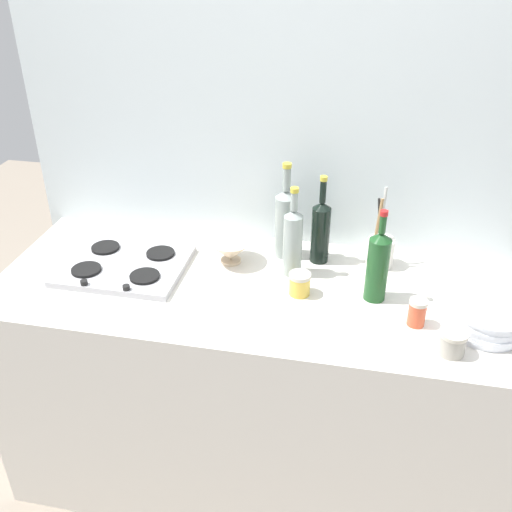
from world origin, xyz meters
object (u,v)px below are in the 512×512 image
wine_bottle_rightmost (286,221)px  condiment_jar_front (300,284)px  condiment_jar_spare (452,342)px  wine_bottle_leftmost (293,241)px  wine_bottle_mid_right (321,230)px  mixing_bowl (230,250)px  condiment_jar_rear (417,312)px  stovetop_hob (125,265)px  utensil_crock (380,250)px  plate_stack (488,321)px  wine_bottle_mid_left (378,265)px

wine_bottle_rightmost → condiment_jar_front: bearing=-70.1°
condiment_jar_spare → wine_bottle_leftmost: bearing=146.4°
wine_bottle_mid_right → mixing_bowl: 0.33m
wine_bottle_leftmost → condiment_jar_rear: wine_bottle_leftmost is taller
stovetop_hob → condiment_jar_front: 0.63m
wine_bottle_rightmost → wine_bottle_mid_right: bearing=-7.0°
wine_bottle_leftmost → condiment_jar_spare: bearing=-33.6°
mixing_bowl → wine_bottle_rightmost: bearing=26.2°
mixing_bowl → condiment_jar_rear: same height
wine_bottle_rightmost → utensil_crock: 0.35m
stovetop_hob → wine_bottle_leftmost: 0.61m
condiment_jar_rear → condiment_jar_spare: size_ratio=1.11×
wine_bottle_mid_right → wine_bottle_rightmost: (-0.13, 0.02, 0.01)m
utensil_crock → condiment_jar_front: bearing=-136.4°
plate_stack → utensil_crock: bearing=134.4°
mixing_bowl → wine_bottle_leftmost: bearing=-7.7°
stovetop_hob → condiment_jar_front: bearing=-3.2°
plate_stack → utensil_crock: utensil_crock is taller
plate_stack → condiment_jar_spare: bearing=-132.3°
plate_stack → condiment_jar_front: bearing=171.2°
wine_bottle_mid_right → mixing_bowl: wine_bottle_mid_right is taller
plate_stack → mixing_bowl: mixing_bowl is taller
stovetop_hob → wine_bottle_leftmost: wine_bottle_leftmost is taller
wine_bottle_mid_right → condiment_jar_front: wine_bottle_mid_right is taller
utensil_crock → condiment_jar_spare: (0.21, -0.46, -0.02)m
plate_stack → condiment_jar_spare: 0.17m
wine_bottle_mid_right → mixing_bowl: bearing=-166.6°
utensil_crock → condiment_jar_rear: size_ratio=3.32×
condiment_jar_spare → utensil_crock: bearing=114.9°
stovetop_hob → condiment_jar_spare: (1.10, -0.25, 0.02)m
wine_bottle_mid_right → condiment_jar_rear: size_ratio=3.71×
wine_bottle_mid_left → utensil_crock: bearing=87.1°
wine_bottle_rightmost → condiment_jar_front: 0.28m
wine_bottle_mid_right → utensil_crock: (0.22, 0.01, -0.06)m
wine_bottle_mid_left → wine_bottle_rightmost: wine_bottle_rightmost is taller
wine_bottle_rightmost → plate_stack: bearing=-26.7°
wine_bottle_leftmost → condiment_jar_rear: 0.48m
mixing_bowl → utensil_crock: size_ratio=0.56×
mixing_bowl → condiment_jar_rear: bearing=-21.3°
wine_bottle_leftmost → wine_bottle_mid_right: bearing=51.5°
condiment_jar_rear → plate_stack: bearing=1.4°
wine_bottle_leftmost → mixing_bowl: bearing=172.3°
utensil_crock → stovetop_hob: bearing=-166.8°
wine_bottle_mid_right → wine_bottle_leftmost: bearing=-128.5°
wine_bottle_leftmost → condiment_jar_rear: bearing=-27.8°
wine_bottle_mid_left → wine_bottle_mid_right: size_ratio=0.97×
wine_bottle_leftmost → utensil_crock: (0.30, 0.12, -0.07)m
plate_stack → utensil_crock: (-0.33, 0.33, 0.02)m
plate_stack → condiment_jar_rear: condiment_jar_rear is taller
wine_bottle_mid_left → wine_bottle_mid_right: bearing=134.9°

